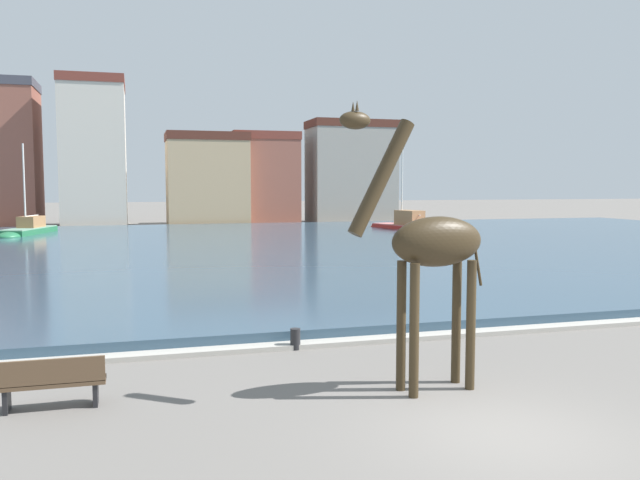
# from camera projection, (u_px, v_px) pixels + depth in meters

# --- Properties ---
(ground_plane) EXTENTS (300.00, 300.00, 0.00)m
(ground_plane) POSITION_uv_depth(u_px,v_px,m) (504.00, 433.00, 10.16)
(ground_plane) COLOR slate
(harbor_water) EXTENTS (87.73, 45.32, 0.35)m
(harbor_water) POSITION_uv_depth(u_px,v_px,m) (233.00, 249.00, 37.97)
(harbor_water) COLOR #334C60
(harbor_water) RESTS_ON ground
(quay_edge_coping) EXTENTS (87.73, 0.50, 0.12)m
(quay_edge_coping) POSITION_uv_depth(u_px,v_px,m) (368.00, 340.00, 16.03)
(quay_edge_coping) COLOR #ADA89E
(quay_edge_coping) RESTS_ON ground
(giraffe_statue) EXTENTS (3.05, 0.95, 5.33)m
(giraffe_statue) POSITION_uv_depth(u_px,v_px,m) (430.00, 247.00, 12.07)
(giraffe_statue) COLOR #382B19
(giraffe_statue) RESTS_ON ground
(sailboat_red) EXTENTS (3.61, 8.09, 7.27)m
(sailboat_red) POSITION_uv_depth(u_px,v_px,m) (402.00, 226.00, 53.00)
(sailboat_red) COLOR red
(sailboat_red) RESTS_ON ground
(sailboat_green) EXTENTS (3.51, 7.34, 6.86)m
(sailboat_green) POSITION_uv_depth(u_px,v_px,m) (26.00, 232.00, 46.90)
(sailboat_green) COLOR #236B42
(sailboat_green) RESTS_ON ground
(mooring_bollard) EXTENTS (0.24, 0.24, 0.50)m
(mooring_bollard) POSITION_uv_depth(u_px,v_px,m) (295.00, 339.00, 15.35)
(mooring_bollard) COLOR #232326
(mooring_bollard) RESTS_ON ground
(park_bench) EXTENTS (1.80, 0.44, 0.92)m
(park_bench) POSITION_uv_depth(u_px,v_px,m) (51.00, 382.00, 11.21)
(park_bench) COLOR brown
(park_bench) RESTS_ON ground
(townhouse_tall_gabled) EXTENTS (6.63, 6.52, 13.52)m
(townhouse_tall_gabled) POSITION_uv_depth(u_px,v_px,m) (1.00, 154.00, 60.06)
(townhouse_tall_gabled) COLOR #8E5142
(townhouse_tall_gabled) RESTS_ON ground
(townhouse_narrow_midrow) EXTENTS (5.81, 8.11, 13.78)m
(townhouse_narrow_midrow) POSITION_uv_depth(u_px,v_px,m) (94.00, 153.00, 61.18)
(townhouse_narrow_midrow) COLOR beige
(townhouse_narrow_midrow) RESTS_ON ground
(townhouse_wide_warehouse) EXTENTS (7.73, 5.18, 8.88)m
(townhouse_wide_warehouse) POSITION_uv_depth(u_px,v_px,m) (207.00, 179.00, 62.51)
(townhouse_wide_warehouse) COLOR tan
(townhouse_wide_warehouse) RESTS_ON ground
(townhouse_corner_house) EXTENTS (6.68, 5.50, 9.16)m
(townhouse_corner_house) POSITION_uv_depth(u_px,v_px,m) (263.00, 178.00, 65.67)
(townhouse_corner_house) COLOR #8E5142
(townhouse_corner_house) RESTS_ON ground
(townhouse_end_terrace) EXTENTS (8.88, 5.17, 10.56)m
(townhouse_end_terrace) POSITION_uv_depth(u_px,v_px,m) (351.00, 172.00, 67.86)
(townhouse_end_terrace) COLOR gray
(townhouse_end_terrace) RESTS_ON ground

